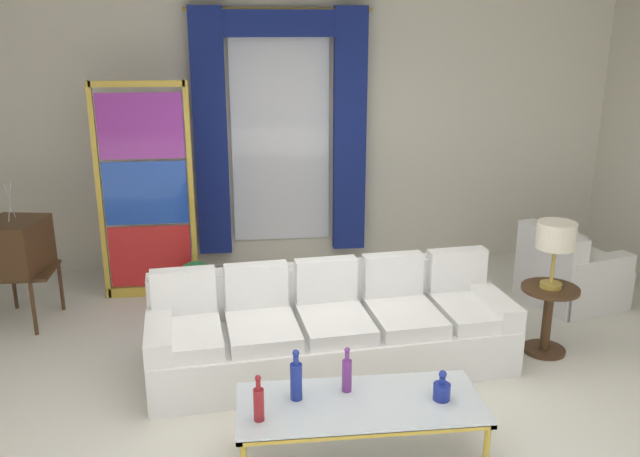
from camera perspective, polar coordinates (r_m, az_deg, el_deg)
ground_plane at (r=5.23m, az=0.91°, el=-14.02°), size 16.00×16.00×0.00m
wall_rear at (r=7.62m, az=-1.99°, el=7.99°), size 8.00×0.12×3.00m
curtained_window at (r=7.41m, az=-3.41°, el=9.60°), size 2.00×0.17×2.70m
couch_white_long at (r=5.51m, az=0.89°, el=-8.68°), size 2.99×1.20×0.86m
coffee_table at (r=4.38m, az=3.46°, el=-15.01°), size 1.57×0.65×0.41m
bottle_blue_decanter at (r=4.41m, az=10.42°, el=-13.46°), size 0.11×0.11×0.20m
bottle_crystal_tall at (r=4.13m, az=-5.29°, el=-14.65°), size 0.07×0.07×0.30m
bottle_amber_squat at (r=4.41m, az=2.32°, el=-12.34°), size 0.06×0.06×0.31m
bottle_ruby_flask at (r=4.32m, az=-2.06°, el=-12.80°), size 0.08×0.08×0.35m
vintage_tv at (r=6.73m, az=-24.65°, el=-1.57°), size 0.62×0.67×1.35m
armchair_white at (r=7.14m, az=20.54°, el=-3.81°), size 1.01×0.99×0.80m
stained_glass_divider at (r=6.85m, az=-14.73°, el=2.62°), size 0.95×0.05×2.20m
peacock_figurine at (r=6.75m, az=-10.67°, el=-4.81°), size 0.44×0.60×0.50m
round_side_table at (r=6.00m, az=18.98°, el=-6.92°), size 0.48×0.48×0.59m
table_lamp_brass at (r=5.77m, az=19.62°, el=-0.79°), size 0.32×0.32×0.57m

